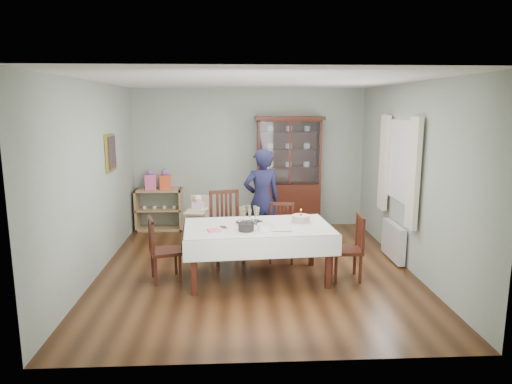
{
  "coord_description": "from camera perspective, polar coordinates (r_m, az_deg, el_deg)",
  "views": [
    {
      "loc": [
        -0.32,
        -6.39,
        2.36
      ],
      "look_at": [
        0.02,
        0.2,
        1.12
      ],
      "focal_mm": 32.0,
      "sensor_mm": 36.0,
      "label": 1
    }
  ],
  "objects": [
    {
      "name": "gift_bag_pink",
      "position": [
        8.9,
        -13.08,
        1.41
      ],
      "size": [
        0.23,
        0.17,
        0.39
      ],
      "color": "#F55A92",
      "rests_on": "sideboard"
    },
    {
      "name": "sideboard",
      "position": [
        9.0,
        -12.02,
        -2.14
      ],
      "size": [
        0.9,
        0.38,
        0.8
      ],
      "color": "tan",
      "rests_on": "floor"
    },
    {
      "name": "room_shell",
      "position": [
        6.96,
        -0.29,
        5.26
      ],
      "size": [
        5.0,
        5.0,
        5.0
      ],
      "color": "#9EAA99",
      "rests_on": "floor"
    },
    {
      "name": "floor",
      "position": [
        6.82,
        -0.07,
        -9.57
      ],
      "size": [
        5.0,
        5.0,
        0.0
      ],
      "primitive_type": "plane",
      "color": "#593319",
      "rests_on": "ground"
    },
    {
      "name": "birthday_cake",
      "position": [
        6.38,
        5.62,
        -3.41
      ],
      "size": [
        0.29,
        0.29,
        0.2
      ],
      "color": "white",
      "rests_on": "dining_table"
    },
    {
      "name": "radiator",
      "position": [
        7.43,
        16.78,
        -5.9
      ],
      "size": [
        0.1,
        0.8,
        0.55
      ],
      "primitive_type": "cube",
      "color": "white",
      "rests_on": "floor"
    },
    {
      "name": "chair_far_left",
      "position": [
        7.07,
        -3.6,
        -6.11
      ],
      "size": [
        0.58,
        0.58,
        1.08
      ],
      "rotation": [
        0.0,
        0.0,
        0.24
      ],
      "color": "#421610",
      "rests_on": "floor"
    },
    {
      "name": "plate_stack_white",
      "position": [
        5.99,
        1.13,
        -4.4
      ],
      "size": [
        0.2,
        0.2,
        0.09
      ],
      "primitive_type": "cylinder",
      "rotation": [
        0.0,
        0.0,
        0.0
      ],
      "color": "white",
      "rests_on": "dining_table"
    },
    {
      "name": "window",
      "position": [
        7.2,
        17.77,
        3.71
      ],
      "size": [
        0.04,
        1.02,
        1.22
      ],
      "primitive_type": "cube",
      "color": "white",
      "rests_on": "room_shell"
    },
    {
      "name": "cake_knife",
      "position": [
        5.93,
        3.31,
        -4.95
      ],
      "size": [
        0.25,
        0.05,
        0.01
      ],
      "primitive_type": "cube",
      "rotation": [
        0.0,
        0.0,
        -0.12
      ],
      "color": "silver",
      "rests_on": "dining_table"
    },
    {
      "name": "champagne_tray",
      "position": [
        6.32,
        -0.82,
        -3.32
      ],
      "size": [
        0.38,
        0.38,
        0.23
      ],
      "color": "silver",
      "rests_on": "dining_table"
    },
    {
      "name": "plate_stack_dark",
      "position": [
        5.96,
        -1.24,
        -4.4
      ],
      "size": [
        0.23,
        0.23,
        0.1
      ],
      "primitive_type": "cylinder",
      "rotation": [
        0.0,
        0.0,
        0.09
      ],
      "color": "black",
      "rests_on": "dining_table"
    },
    {
      "name": "chair_end_left",
      "position": [
        6.44,
        -11.36,
        -8.52
      ],
      "size": [
        0.5,
        0.5,
        0.89
      ],
      "rotation": [
        0.0,
        0.0,
        1.87
      ],
      "color": "#421610",
      "rests_on": "floor"
    },
    {
      "name": "high_chair",
      "position": [
        7.6,
        -7.21,
        -4.61
      ],
      "size": [
        0.51,
        0.51,
        0.94
      ],
      "rotation": [
        0.0,
        0.0,
        -0.25
      ],
      "color": "black",
      "rests_on": "floor"
    },
    {
      "name": "curtain_left",
      "position": [
        6.62,
        19.1,
        2.18
      ],
      "size": [
        0.07,
        0.3,
        1.55
      ],
      "primitive_type": "cube",
      "color": "silver",
      "rests_on": "room_shell"
    },
    {
      "name": "dining_table",
      "position": [
        6.32,
        0.23,
        -7.53
      ],
      "size": [
        2.08,
        1.3,
        0.76
      ],
      "rotation": [
        0.0,
        0.0,
        0.08
      ],
      "color": "#421610",
      "rests_on": "floor"
    },
    {
      "name": "napkin_stack",
      "position": [
        5.98,
        -5.29,
        -4.78
      ],
      "size": [
        0.19,
        0.19,
        0.02
      ],
      "primitive_type": "cube",
      "rotation": [
        0.0,
        0.0,
        0.24
      ],
      "color": "#F55A92",
      "rests_on": "dining_table"
    },
    {
      "name": "woman",
      "position": [
        7.49,
        0.73,
        -1.0
      ],
      "size": [
        0.69,
        0.53,
        1.69
      ],
      "primitive_type": "imported",
      "rotation": [
        0.0,
        0.0,
        3.36
      ],
      "color": "black",
      "rests_on": "floor"
    },
    {
      "name": "gift_bag_orange",
      "position": [
        8.86,
        -11.28,
        1.45
      ],
      "size": [
        0.23,
        0.18,
        0.39
      ],
      "color": "#F15026",
      "rests_on": "sideboard"
    },
    {
      "name": "cutlery",
      "position": [
        6.14,
        -4.37,
        -4.41
      ],
      "size": [
        0.13,
        0.16,
        0.01
      ],
      "primitive_type": null,
      "rotation": [
        0.0,
        0.0,
        0.26
      ],
      "color": "silver",
      "rests_on": "dining_table"
    },
    {
      "name": "chair_far_right",
      "position": [
        7.1,
        3.2,
        -6.52
      ],
      "size": [
        0.45,
        0.45,
        0.88
      ],
      "rotation": [
        0.0,
        0.0,
        -0.14
      ],
      "color": "#421610",
      "rests_on": "floor"
    },
    {
      "name": "curtain_right",
      "position": [
        7.78,
        15.71,
        3.55
      ],
      "size": [
        0.07,
        0.3,
        1.55
      ],
      "primitive_type": "cube",
      "color": "silver",
      "rests_on": "room_shell"
    },
    {
      "name": "chair_end_right",
      "position": [
        6.48,
        11.3,
        -8.37
      ],
      "size": [
        0.42,
        0.42,
        0.9
      ],
      "rotation": [
        0.0,
        0.0,
        -1.6
      ],
      "color": "#421610",
      "rests_on": "floor"
    },
    {
      "name": "china_cabinet",
      "position": [
        8.8,
        4.07,
        2.56
      ],
      "size": [
        1.3,
        0.48,
        2.18
      ],
      "color": "#421610",
      "rests_on": "floor"
    },
    {
      "name": "picture_frame",
      "position": [
        7.47,
        -17.72,
        4.71
      ],
      "size": [
        0.04,
        0.48,
        0.58
      ],
      "primitive_type": "cube",
      "color": "gold",
      "rests_on": "room_shell"
    }
  ]
}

